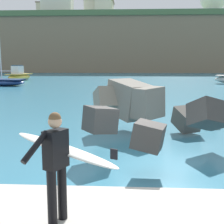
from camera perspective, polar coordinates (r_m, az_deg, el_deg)
ground_plane at (r=8.25m, az=4.43°, el=-10.25°), size 400.00×400.00×0.00m
breakwater_jetty at (r=11.35m, az=14.04°, el=0.25°), size 32.01×8.09×2.29m
surfer_with_board at (r=5.00m, az=-9.74°, el=-8.18°), size 2.02×1.54×1.78m
boat_near_left at (r=45.57m, az=-16.78°, el=6.44°), size 3.08×4.75×2.15m
boat_near_centre at (r=36.58m, az=-19.17°, el=5.28°), size 4.70×2.50×6.00m
headland_bluff at (r=87.53m, az=-1.93°, el=12.17°), size 98.14×34.95×13.72m
radar_dome at (r=97.52m, az=18.17°, el=18.67°), size 7.46×7.46×10.15m
station_building_west at (r=89.02m, az=-1.57°, el=18.28°), size 4.64×4.39×5.31m
station_building_central at (r=92.94m, az=-2.32°, el=18.01°), size 8.26×8.38×5.66m
station_building_east at (r=83.90m, az=-10.06°, el=19.16°), size 8.01×4.43×6.67m
station_building_annex at (r=96.34m, az=-11.40°, el=17.49°), size 6.87×5.43×5.51m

